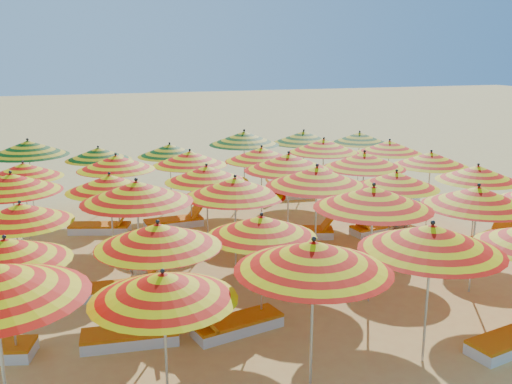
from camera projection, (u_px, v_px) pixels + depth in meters
ground at (262, 258)px, 14.44m from camera, size 120.00×120.00×0.00m
umbrella_1 at (163, 287)px, 7.84m from camera, size 2.20×2.20×2.20m
umbrella_2 at (313, 256)px, 8.30m from camera, size 2.53×2.53×2.49m
umbrella_3 at (432, 238)px, 9.11m from camera, size 3.10×3.10×2.48m
umbrella_6 at (5, 250)px, 9.23m from camera, size 2.56×2.56×2.22m
umbrella_7 at (158, 235)px, 9.71m from camera, size 2.50×2.50×2.32m
umbrella_8 at (261, 226)px, 10.57m from camera, size 2.22×2.22×2.19m
umbrella_9 at (373, 197)px, 11.40m from camera, size 2.83×2.83×2.55m
umbrella_10 at (478, 197)px, 11.89m from camera, size 2.56×2.56×2.43m
umbrella_12 at (20, 213)px, 11.41m from camera, size 2.21×2.21×2.20m
umbrella_13 at (137, 192)px, 11.98m from camera, size 2.96×2.96×2.52m
umbrella_14 at (235, 187)px, 12.74m from camera, size 2.81×2.81×2.42m
umbrella_15 at (317, 176)px, 13.28m from camera, size 3.16×3.16×2.55m
umbrella_16 at (396, 180)px, 14.11m from camera, size 2.76×2.76×2.26m
umbrella_17 at (478, 173)px, 14.89m from camera, size 2.64×2.64×2.26m
umbrella_18 at (11, 183)px, 13.16m from camera, size 2.49×2.49×2.42m
umbrella_19 at (110, 183)px, 13.80m from camera, size 2.19×2.19×2.26m
umbrella_20 at (207, 174)px, 14.64m from camera, size 2.29×2.29×2.30m
umbrella_21 at (289, 162)px, 15.12m from camera, size 2.51×2.51×2.53m
umbrella_22 at (364, 160)px, 15.79m from camera, size 2.72×2.72×2.44m
umbrella_23 at (431, 159)px, 16.69m from camera, size 2.44×2.44×2.29m
umbrella_24 at (23, 170)px, 15.44m from camera, size 2.68×2.68×2.22m
umbrella_25 at (116, 163)px, 15.98m from camera, size 2.85×2.85×2.33m
umbrella_26 at (190, 158)px, 16.66m from camera, size 2.47×2.47×2.32m
umbrella_27 at (262, 154)px, 17.16m from camera, size 2.24×2.24×2.35m
umbrella_28 at (324, 146)px, 18.24m from camera, size 2.79×2.79×2.43m
umbrella_29 at (389, 147)px, 18.83m from camera, size 2.36×2.36×2.29m
umbrella_30 at (28, 148)px, 17.26m from camera, size 3.12×3.12×2.54m
umbrella_31 at (98, 154)px, 17.98m from camera, size 2.41×2.41×2.20m
umbrella_32 at (170, 150)px, 18.56m from camera, size 2.56×2.56×2.22m
umbrella_33 at (244, 138)px, 19.27m from camera, size 3.07×3.07×2.53m
umbrella_34 at (304, 137)px, 20.19m from camera, size 3.00×3.00×2.41m
umbrella_35 at (359, 138)px, 20.95m from camera, size 2.48×2.48×2.26m
lounger_0 at (512, 340)px, 10.01m from camera, size 1.81×0.88×0.69m
lounger_2 at (133, 336)px, 10.17m from camera, size 1.78×0.76×0.69m
lounger_3 at (235, 324)px, 10.59m from camera, size 1.82×0.93×0.69m
lounger_5 at (119, 289)px, 12.17m from camera, size 1.77×0.72×0.69m
lounger_6 at (289, 261)px, 13.79m from camera, size 1.79×0.80×0.69m
lounger_7 at (491, 238)px, 15.46m from camera, size 1.83×1.12×0.69m
lounger_8 at (186, 245)px, 14.91m from camera, size 1.76×0.68×0.69m
lounger_9 at (304, 232)px, 16.02m from camera, size 1.83×1.12×0.69m
lounger_10 at (378, 228)px, 16.37m from camera, size 1.80×0.81×0.69m
lounger_11 at (102, 227)px, 16.41m from camera, size 1.83×1.08×0.69m
lounger_12 at (175, 222)px, 16.96m from camera, size 1.76×0.68×0.69m
lounger_13 at (398, 198)px, 19.65m from camera, size 1.83×1.04×0.69m
lounger_14 at (290, 194)px, 20.27m from camera, size 1.78×0.76×0.69m
beachgoer_b at (399, 232)px, 14.32m from camera, size 0.77×0.82×1.34m
beachgoer_a at (140, 269)px, 11.93m from camera, size 0.58×0.51×1.32m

